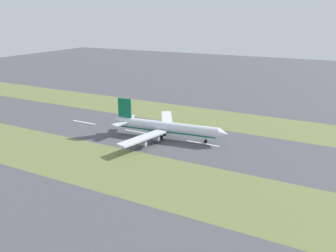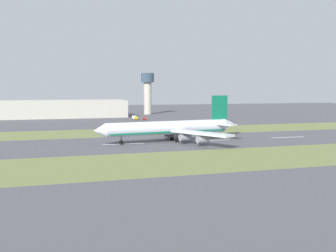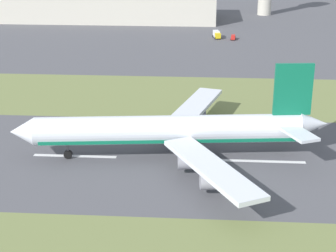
{
  "view_description": "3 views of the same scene",
  "coord_description": "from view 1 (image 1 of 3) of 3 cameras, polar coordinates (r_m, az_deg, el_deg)",
  "views": [
    {
      "loc": [
        151.78,
        79.36,
        64.15
      ],
      "look_at": [
        1.14,
        3.57,
        7.0
      ],
      "focal_mm": 35.0,
      "sensor_mm": 36.0,
      "label": 1
    },
    {
      "loc": [
        -162.9,
        53.27,
        23.14
      ],
      "look_at": [
        1.14,
        3.57,
        7.0
      ],
      "focal_mm": 42.0,
      "sensor_mm": 36.0,
      "label": 2
    },
    {
      "loc": [
        -108.99,
        -4.04,
        48.32
      ],
      "look_at": [
        1.14,
        3.57,
        7.0
      ],
      "focal_mm": 60.0,
      "sensor_mm": 36.0,
      "label": 3
    }
  ],
  "objects": [
    {
      "name": "centreline_dash_mid",
      "position": [
        190.6,
        -5.23,
        -1.03
      ],
      "size": [
        1.2,
        18.0,
        0.01
      ],
      "primitive_type": "cube",
      "color": "silver",
      "rests_on": "ground"
    },
    {
      "name": "grass_median_east",
      "position": [
        147.7,
        -8.99,
        -7.27
      ],
      "size": [
        40.0,
        600.0,
        0.01
      ],
      "primitive_type": "cube",
      "color": "olive",
      "rests_on": "ground"
    },
    {
      "name": "centreline_dash_near",
      "position": [
        213.52,
        -14.4,
        0.63
      ],
      "size": [
        1.2,
        18.0,
        0.01
      ],
      "primitive_type": "cube",
      "color": "silver",
      "rests_on": "ground"
    },
    {
      "name": "airplane_main_jet",
      "position": [
        179.01,
        -0.57,
        -0.23
      ],
      "size": [
        63.74,
        67.19,
        20.2
      ],
      "color": "silver",
      "rests_on": "ground"
    },
    {
      "name": "grass_median_west",
      "position": [
        221.67,
        4.54,
        1.84
      ],
      "size": [
        40.0,
        600.0,
        0.01
      ],
      "primitive_type": "cube",
      "color": "olive",
      "rests_on": "ground"
    },
    {
      "name": "centreline_dash_far",
      "position": [
        173.97,
        6.07,
        -3.03
      ],
      "size": [
        1.2,
        18.0,
        0.01
      ],
      "primitive_type": "cube",
      "color": "silver",
      "rests_on": "ground"
    },
    {
      "name": "ground_plane",
      "position": [
        182.9,
        -0.84,
        -1.81
      ],
      "size": [
        800.0,
        800.0,
        0.0
      ],
      "primitive_type": "plane",
      "color": "#4C4C51"
    }
  ]
}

